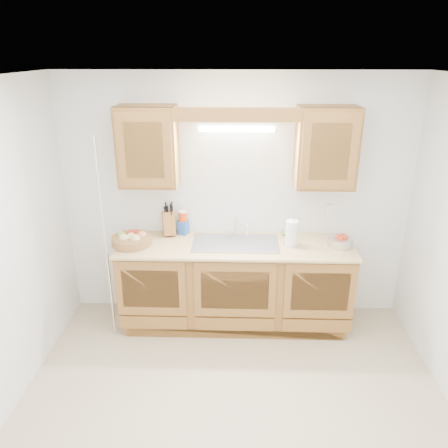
{
  "coord_description": "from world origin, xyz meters",
  "views": [
    {
      "loc": [
        0.01,
        -2.7,
        2.66
      ],
      "look_at": [
        -0.1,
        0.85,
        1.24
      ],
      "focal_mm": 35.0,
      "sensor_mm": 36.0,
      "label": 1
    }
  ],
  "objects_px": {
    "paper_towel": "(292,233)",
    "apple_bowl": "(340,241)",
    "knife_block": "(169,223)",
    "fruit_basket": "(132,239)"
  },
  "relations": [
    {
      "from": "knife_block",
      "to": "apple_bowl",
      "type": "bearing_deg",
      "value": -23.08
    },
    {
      "from": "knife_block",
      "to": "paper_towel",
      "type": "relative_size",
      "value": 1.16
    },
    {
      "from": "fruit_basket",
      "to": "knife_block",
      "type": "distance_m",
      "value": 0.42
    },
    {
      "from": "fruit_basket",
      "to": "paper_towel",
      "type": "relative_size",
      "value": 1.4
    },
    {
      "from": "knife_block",
      "to": "paper_towel",
      "type": "height_order",
      "value": "knife_block"
    },
    {
      "from": "paper_towel",
      "to": "apple_bowl",
      "type": "bearing_deg",
      "value": -1.13
    },
    {
      "from": "paper_towel",
      "to": "fruit_basket",
      "type": "bearing_deg",
      "value": -179.09
    },
    {
      "from": "fruit_basket",
      "to": "knife_block",
      "type": "relative_size",
      "value": 1.21
    },
    {
      "from": "knife_block",
      "to": "apple_bowl",
      "type": "distance_m",
      "value": 1.71
    },
    {
      "from": "paper_towel",
      "to": "apple_bowl",
      "type": "xyz_separation_m",
      "value": [
        0.47,
        -0.01,
        -0.07
      ]
    }
  ]
}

